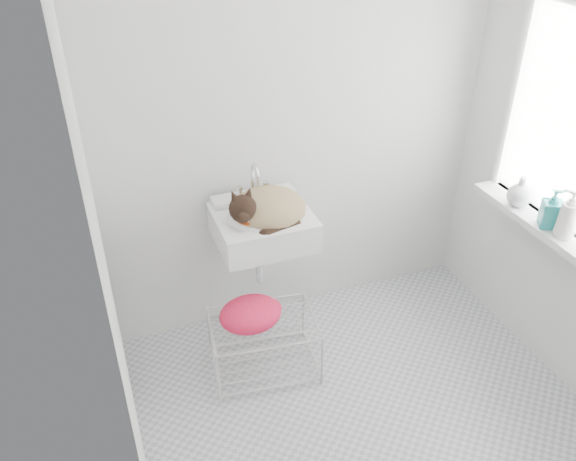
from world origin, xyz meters
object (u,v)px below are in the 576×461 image
object	(u,v)px
bottle_c	(517,205)
bottle_b	(547,226)
sink	(263,214)
bottle_a	(562,237)
wire_rack	(264,347)
cat	(266,208)

from	to	relation	value
bottle_c	bottle_b	bearing A→B (deg)	-90.00
bottle_b	sink	bearing A→B (deg)	154.80
bottle_a	bottle_c	size ratio (longest dim) A/B	1.27
sink	bottle_b	size ratio (longest dim) A/B	2.43
wire_rack	bottle_b	world-z (taller)	bottle_b
sink	cat	bearing A→B (deg)	-51.54
sink	bottle_b	bearing A→B (deg)	-25.20
sink	wire_rack	bearing A→B (deg)	-110.73
wire_rack	bottle_a	bearing A→B (deg)	-19.38
wire_rack	bottle_a	world-z (taller)	bottle_a
sink	bottle_a	distance (m)	1.48
wire_rack	bottle_c	bearing A→B (deg)	-6.36
cat	bottle_a	size ratio (longest dim) A/B	1.97
wire_rack	cat	bearing A→B (deg)	64.67
cat	bottle_b	world-z (taller)	cat
bottle_b	bottle_a	bearing A→B (deg)	-90.00
wire_rack	bottle_b	size ratio (longest dim) A/B	2.68
sink	bottle_c	bearing A→B (deg)	-16.41
cat	wire_rack	bearing A→B (deg)	-113.41
sink	wire_rack	xyz separation A→B (m)	(-0.09, -0.23, -0.70)
sink	bottle_a	xyz separation A→B (m)	(1.30, -0.71, 0.00)
cat	wire_rack	size ratio (longest dim) A/B	0.76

